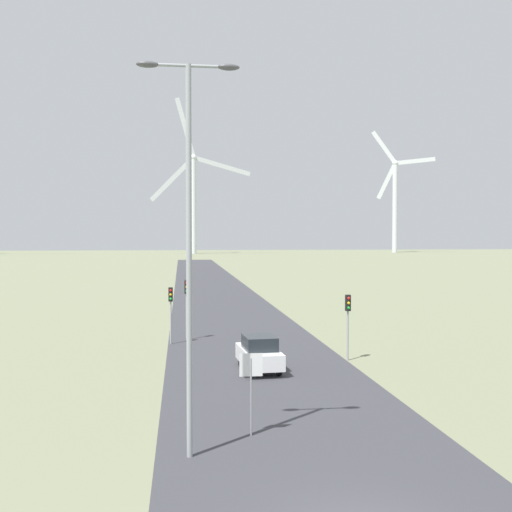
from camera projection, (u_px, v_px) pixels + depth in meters
name	position (u px, v px, depth m)	size (l,w,h in m)	color
road_surface	(222.00, 304.00, 61.40)	(10.00, 240.00, 0.01)	#38383D
streetlamp	(189.00, 219.00, 18.53)	(3.18, 0.32, 12.27)	#93999E
stop_sign_near	(251.00, 378.00, 20.69)	(0.81, 0.07, 2.89)	#93999E
traffic_light_post_near_left	(171.00, 302.00, 38.45)	(0.28, 0.34, 3.65)	#93999E
traffic_light_post_near_right	(348.00, 312.00, 33.33)	(0.28, 0.34, 3.68)	#93999E
traffic_light_post_mid_left	(187.00, 296.00, 40.02)	(0.28, 0.34, 4.01)	#93999E
car_approaching	(259.00, 353.00, 30.84)	(2.10, 4.22, 1.83)	white
wind_turbine_left	(194.00, 191.00, 244.09)	(41.45, 7.05, 63.16)	silver
wind_turbine_center	(395.00, 197.00, 264.49)	(26.64, 8.40, 54.00)	silver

